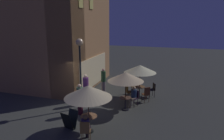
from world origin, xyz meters
The scene contains 21 objects.
ground_plane centered at (0.00, 0.00, 0.00)m, with size 60.00×60.00×0.00m, color #343631.
cafe_building centered at (2.98, 3.17, 4.20)m, with size 6.61×7.46×8.42m.
street_lamp_near_corner centered at (0.24, 0.02, 3.04)m, with size 0.40×0.40×3.95m.
menu_sandwich_board centered at (-2.00, -0.49, 0.43)m, with size 0.74×0.69×0.83m.
cafe_table_0 centered at (2.90, -2.78, 0.53)m, with size 0.70×0.70×0.75m.
cafe_table_1 centered at (0.80, -2.39, 0.49)m, with size 0.63×0.63×0.72m.
cafe_table_2 centered at (-1.99, -1.45, 0.56)m, with size 0.73×0.73×0.77m.
patio_umbrella_0 centered at (2.90, -2.78, 1.91)m, with size 2.02×2.02×2.16m.
patio_umbrella_1 centered at (0.80, -2.39, 1.91)m, with size 1.97×1.97×2.16m.
patio_umbrella_2 centered at (-1.99, -1.45, 1.89)m, with size 2.08×2.08×2.17m.
cafe_chair_0 centered at (3.32, -3.57, 0.56)m, with size 0.56×0.56×0.92m.
cafe_chair_1 centered at (3.59, -2.30, 0.57)m, with size 0.58×0.58×0.96m.
cafe_chair_2 centered at (2.45, -2.15, 0.55)m, with size 0.61×0.61×0.91m.
cafe_chair_3 centered at (2.25, -3.33, 0.59)m, with size 0.54×0.54×0.97m.
cafe_chair_4 centered at (1.53, -2.77, 0.57)m, with size 0.55×0.55×0.93m.
cafe_chair_5 centered at (-2.83, -1.66, 0.58)m, with size 0.47×0.47×0.97m.
patron_seated_0 centered at (1.40, -2.70, 0.68)m, with size 0.52×0.45×1.20m.
patron_seated_1 centered at (-2.69, -1.62, 0.69)m, with size 0.53×0.41×1.21m.
patron_standing_2 centered at (2.51, -0.47, 0.95)m, with size 0.30×0.30×1.85m.
patron_standing_3 centered at (0.91, 0.04, 0.92)m, with size 0.33×0.33×1.82m.
patron_standing_4 centered at (-0.50, -0.27, 0.85)m, with size 0.33×0.33×1.68m.
Camera 1 is at (-9.66, -5.02, 4.86)m, focal length 33.20 mm.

